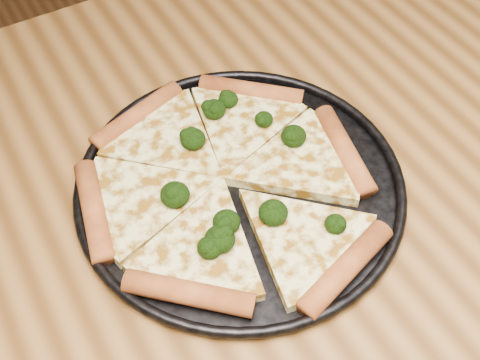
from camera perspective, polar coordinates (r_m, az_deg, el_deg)
dining_table at (r=0.68m, az=-1.22°, el=-11.07°), size 1.20×0.90×0.75m
pizza_pan at (r=0.64m, az=-0.00°, el=-0.46°), size 0.34×0.34×0.02m
pizza at (r=0.64m, az=-1.25°, el=-0.10°), size 0.31×0.33×0.02m
broccoli_florets at (r=0.63m, az=-0.64°, el=0.10°), size 0.17×0.22×0.02m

